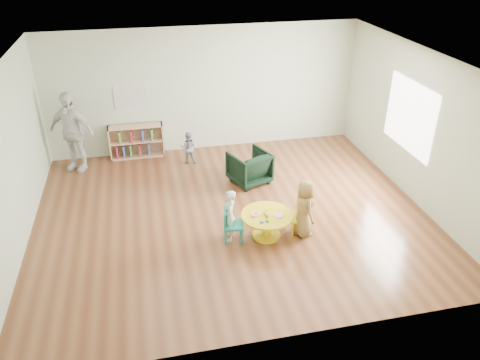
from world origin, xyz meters
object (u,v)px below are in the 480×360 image
at_px(adult_caretaker, 72,132).
at_px(child_right, 304,208).
at_px(activity_table, 267,221).
at_px(kid_chair_right, 297,216).
at_px(child_left, 229,216).
at_px(kid_chair_left, 231,224).
at_px(toddler, 188,147).
at_px(bookshelf, 136,141).
at_px(armchair, 249,167).

bearing_deg(adult_caretaker, child_right, -12.16).
bearing_deg(activity_table, kid_chair_right, 5.87).
xyz_separation_m(kid_chair_right, child_left, (-1.18, 0.01, 0.17)).
relative_size(kid_chair_left, adult_caretaker, 0.35).
bearing_deg(child_right, toddler, 19.22).
xyz_separation_m(bookshelf, adult_caretaker, (-1.27, -0.37, 0.50)).
bearing_deg(child_left, armchair, 168.35).
xyz_separation_m(kid_chair_left, child_left, (-0.01, 0.05, 0.13)).
distance_m(kid_chair_left, adult_caretaker, 4.29).
relative_size(kid_chair_right, child_right, 0.53).
bearing_deg(toddler, child_left, 109.13).
bearing_deg(adult_caretaker, child_left, -21.88).
bearing_deg(armchair, child_left, 45.84).
distance_m(child_left, adult_caretaker, 4.24).
height_order(activity_table, kid_chair_right, kid_chair_right).
bearing_deg(child_right, child_left, 77.07).
bearing_deg(child_left, activity_table, 95.32).
height_order(kid_chair_right, armchair, armchair).
distance_m(bookshelf, toddler, 1.26).
bearing_deg(armchair, adult_caretaker, -42.86).
relative_size(kid_chair_left, child_right, 0.59).
bearing_deg(bookshelf, adult_caretaker, -163.89).
bearing_deg(bookshelf, child_right, -54.26).
height_order(activity_table, armchair, armchair).
bearing_deg(armchair, toddler, -67.65).
height_order(child_right, toddler, child_right).
bearing_deg(child_right, activity_table, 77.35).
relative_size(bookshelf, toddler, 1.65).
distance_m(kid_chair_right, toddler, 3.37).
distance_m(armchair, child_left, 2.02).
xyz_separation_m(kid_chair_right, toddler, (-1.50, 3.01, 0.07)).
height_order(kid_chair_right, child_right, child_right).
bearing_deg(adult_caretaker, armchair, 6.62).
bearing_deg(kid_chair_right, kid_chair_left, 77.86).
relative_size(activity_table, armchair, 1.18).
xyz_separation_m(kid_chair_right, armchair, (-0.40, 1.86, 0.04)).
bearing_deg(armchair, kid_chair_left, 46.60).
xyz_separation_m(activity_table, child_left, (-0.62, 0.06, 0.16)).
height_order(kid_chair_right, adult_caretaker, adult_caretaker).
bearing_deg(kid_chair_left, adult_caretaker, -131.11).
relative_size(activity_table, child_right, 0.85).
xyz_separation_m(armchair, child_right, (0.46, -1.98, 0.17)).
xyz_separation_m(kid_chair_left, kid_chair_right, (1.17, 0.04, -0.03)).
bearing_deg(child_right, kid_chair_right, 23.11).
height_order(kid_chair_left, bookshelf, bookshelf).
xyz_separation_m(armchair, toddler, (-1.10, 1.15, 0.03)).
distance_m(bookshelf, armchair, 2.82).
distance_m(kid_chair_right, adult_caretaker, 5.09).
bearing_deg(child_right, kid_chair_left, 79.19).
relative_size(child_left, toddler, 1.26).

